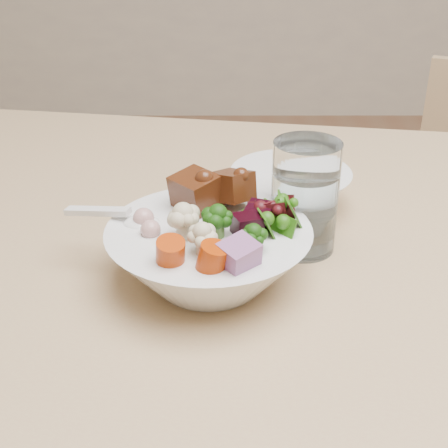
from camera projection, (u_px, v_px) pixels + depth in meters
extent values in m
cylinder|color=tan|center=(23.00, 316.00, 1.27)|extent=(0.06, 0.06, 0.74)
cylinder|color=tan|center=(380.00, 376.00, 1.37)|extent=(0.03, 0.03, 0.38)
cylinder|color=tan|center=(405.00, 299.00, 1.62)|extent=(0.03, 0.03, 0.38)
sphere|color=black|center=(218.00, 226.00, 0.60)|extent=(0.03, 0.03, 0.03)
sphere|color=beige|center=(183.00, 227.00, 0.60)|extent=(0.04, 0.04, 0.04)
cube|color=black|center=(260.00, 217.00, 0.63)|extent=(0.04, 0.04, 0.02)
cube|color=#855083|center=(239.00, 257.00, 0.56)|extent=(0.04, 0.05, 0.04)
cylinder|color=#B02C04|center=(170.00, 254.00, 0.56)|extent=(0.03, 0.03, 0.03)
sphere|color=tan|center=(151.00, 230.00, 0.61)|extent=(0.02, 0.02, 0.02)
ellipsoid|color=white|center=(141.00, 224.00, 0.63)|extent=(0.05, 0.04, 0.01)
cube|color=white|center=(97.00, 211.00, 0.65)|extent=(0.08, 0.04, 0.02)
cylinder|color=white|center=(305.00, 197.00, 0.68)|extent=(0.07, 0.07, 0.13)
cylinder|color=white|center=(304.00, 210.00, 0.69)|extent=(0.06, 0.06, 0.08)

